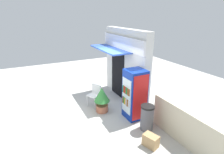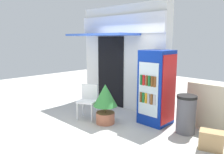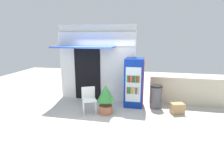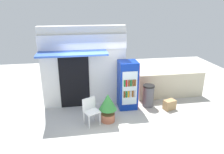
{
  "view_description": "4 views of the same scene",
  "coord_description": "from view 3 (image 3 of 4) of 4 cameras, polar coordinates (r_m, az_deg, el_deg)",
  "views": [
    {
      "loc": [
        5.86,
        -2.24,
        3.64
      ],
      "look_at": [
        0.24,
        0.56,
        1.38
      ],
      "focal_mm": 28.69,
      "sensor_mm": 36.0,
      "label": 1
    },
    {
      "loc": [
        4.05,
        -3.54,
        2.08
      ],
      "look_at": [
        0.03,
        0.55,
        1.11
      ],
      "focal_mm": 36.04,
      "sensor_mm": 36.0,
      "label": 2
    },
    {
      "loc": [
        1.58,
        -5.5,
        2.6
      ],
      "look_at": [
        0.3,
        0.63,
        1.18
      ],
      "focal_mm": 28.94,
      "sensor_mm": 36.0,
      "label": 3
    },
    {
      "loc": [
        -0.7,
        -6.08,
        3.84
      ],
      "look_at": [
        0.4,
        0.69,
        1.39
      ],
      "focal_mm": 33.92,
      "sensor_mm": 36.0,
      "label": 4
    }
  ],
  "objects": [
    {
      "name": "plastic_chair",
      "position": [
        6.29,
        -7.36,
        -6.48
      ],
      "size": [
        0.59,
        0.56,
        0.9
      ],
      "color": "white",
      "rests_on": "ground"
    },
    {
      "name": "potted_plant_near_shop",
      "position": [
        6.17,
        -2.01,
        -6.31
      ],
      "size": [
        0.6,
        0.6,
        1.0
      ],
      "color": "#BC6B4C",
      "rests_on": "ground"
    },
    {
      "name": "cardboard_box",
      "position": [
        6.67,
        19.92,
        -9.3
      ],
      "size": [
        0.5,
        0.4,
        0.36
      ],
      "primitive_type": "cube",
      "rotation": [
        0.0,
        0.0,
        0.31
      ],
      "color": "tan",
      "rests_on": "ground"
    },
    {
      "name": "storefront_building",
      "position": [
        7.45,
        -4.89,
        4.81
      ],
      "size": [
        3.13,
        1.18,
        3.05
      ],
      "color": "silver",
      "rests_on": "ground"
    },
    {
      "name": "trash_bin",
      "position": [
        6.88,
        13.7,
        -5.98
      ],
      "size": [
        0.44,
        0.44,
        0.86
      ],
      "color": "#595960",
      "rests_on": "ground"
    },
    {
      "name": "stone_boundary_wall",
      "position": [
        7.53,
        22.64,
        -4.17
      ],
      "size": [
        2.81,
        0.22,
        1.07
      ],
      "primitive_type": "cube",
      "color": "beige",
      "rests_on": "ground"
    },
    {
      "name": "ground",
      "position": [
        6.29,
        -3.95,
        -11.69
      ],
      "size": [
        16.0,
        16.0,
        0.0
      ],
      "primitive_type": "plane",
      "color": "beige"
    },
    {
      "name": "drink_cooler",
      "position": [
        6.79,
        7.02,
        -1.75
      ],
      "size": [
        0.7,
        0.73,
        1.82
      ],
      "color": "#0C2D9E",
      "rests_on": "ground"
    }
  ]
}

